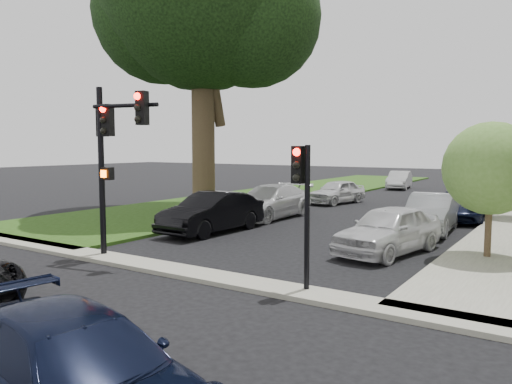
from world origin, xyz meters
The scene contains 15 objects.
ground centered at (0.00, 0.00, 0.00)m, with size 140.00×140.00×0.00m, color black.
grass_strip centered at (-9.00, 24.00, 0.06)m, with size 8.00×44.00×0.12m, color #1A3909.
sidewalk_cross centered at (0.00, 2.00, 0.06)m, with size 60.00×1.00×0.12m, color gray.
small_tree_a centered at (6.20, 8.24, 2.76)m, with size 2.77×2.77×4.15m.
traffic_signal_main centered at (-3.39, 2.23, 3.58)m, with size 2.54×0.71×5.19m.
traffic_signal_secondary centered at (3.11, 2.19, 2.41)m, with size 0.45×0.36×3.45m.
car_cross_far centered at (3.50, -4.30, 0.70)m, with size 1.97×4.85×1.41m, color black.
car_parked_0 centered at (3.40, 7.52, 0.77)m, with size 1.83×4.54×1.55m, color silver.
car_parked_1 centered at (3.51, 12.40, 0.76)m, with size 1.62×4.64×1.53m, color #999BA0.
car_parked_2 centered at (3.77, 16.42, 0.68)m, with size 2.25×4.89×1.36m, color black.
car_parked_4 centered at (3.45, 30.83, 0.65)m, with size 1.81×4.45×1.29m, color #999BA0.
car_parked_5 centered at (-3.72, 7.50, 0.80)m, with size 1.70×4.87×1.61m, color black.
car_parked_6 centered at (-3.91, 12.14, 0.79)m, with size 2.22×5.46×1.58m, color silver.
car_parked_7 centered at (-3.72, 19.53, 0.71)m, with size 1.68×4.18×1.42m, color silver.
car_parked_9 centered at (-3.76, 31.80, 0.71)m, with size 1.50×4.30×1.42m, color silver.
Camera 1 is at (8.45, -7.93, 3.43)m, focal length 35.00 mm.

